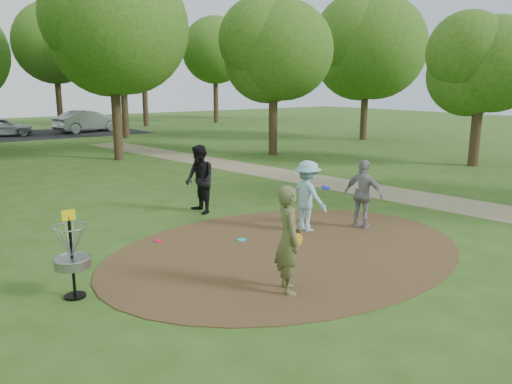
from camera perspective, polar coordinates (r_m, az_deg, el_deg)
ground at (r=10.99m, az=3.73°, el=-6.69°), size 100.00×100.00×0.00m
dirt_clearing at (r=10.99m, az=3.73°, el=-6.65°), size 8.40×8.40×0.02m
footpath at (r=16.91m, az=16.37°, el=-0.37°), size 7.55×39.89×0.01m
parking_lot at (r=39.09m, az=-23.39°, el=6.08°), size 14.00×8.00×0.01m
player_observer_with_disc at (r=8.62m, az=3.74°, el=-5.44°), size 0.71×0.82×1.90m
player_throwing_with_disc at (r=12.26m, az=5.90°, el=-0.46°), size 1.09×1.19×1.75m
player_walking_with_disc at (r=13.95m, az=-6.44°, el=1.43°), size 0.78×0.98×1.92m
player_waiting_with_disc at (r=12.71m, az=12.16°, el=-0.26°), size 0.67×1.09×1.74m
disc_ground_cyan at (r=11.61m, az=-1.67°, el=-5.47°), size 0.22×0.22×0.02m
disc_ground_red at (r=11.75m, az=-11.02°, el=-5.49°), size 0.22×0.22×0.02m
car_left at (r=38.48m, az=-27.11°, el=6.66°), size 4.07×1.96×1.34m
car_right at (r=39.65m, az=-18.63°, el=7.69°), size 5.13×2.64×1.61m
disc_golf_basket at (r=8.95m, az=-20.36°, el=-6.06°), size 0.63×0.63×1.54m
tree_ring at (r=19.46m, az=-11.13°, el=17.18°), size 37.68×45.37×9.10m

